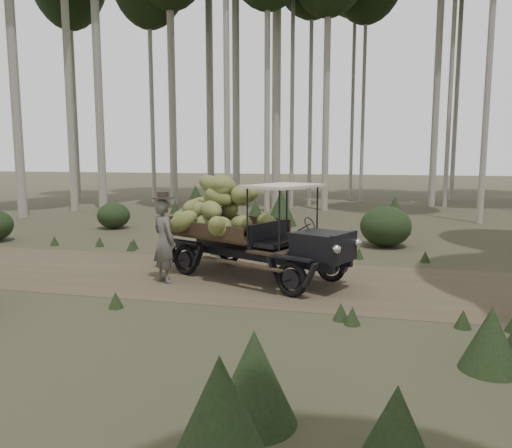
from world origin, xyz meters
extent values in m
plane|color=#473D2B|center=(0.00, 0.00, 0.00)|extent=(120.00, 120.00, 0.00)
cube|color=brown|center=(0.00, 0.00, 0.00)|extent=(70.00, 4.00, 0.01)
cube|color=black|center=(2.40, -0.53, 0.93)|extent=(1.22, 1.19, 0.51)
cube|color=black|center=(2.87, -0.74, 0.93)|extent=(0.47, 0.89, 0.58)
cube|color=black|center=(1.22, 0.01, 1.03)|extent=(0.61, 1.22, 0.51)
cube|color=#38281C|center=(0.03, 0.55, 0.93)|extent=(3.08, 2.61, 0.07)
cube|color=#38281C|center=(0.37, 1.32, 1.10)|extent=(2.40, 1.13, 0.30)
cube|color=#38281C|center=(-0.32, -0.21, 1.10)|extent=(2.40, 1.13, 0.30)
cube|color=#38281C|center=(-1.16, 1.09, 1.10)|extent=(0.75, 1.55, 0.30)
cube|color=beige|center=(1.58, -0.15, 2.07)|extent=(1.63, 1.89, 0.06)
cube|color=black|center=(1.06, 0.47, 0.58)|extent=(3.95, 1.86, 0.17)
cube|color=black|center=(0.77, -0.18, 0.58)|extent=(3.95, 1.86, 0.17)
torus|color=black|center=(2.54, 0.23, 0.35)|extent=(0.70, 0.41, 0.71)
torus|color=black|center=(1.93, -1.13, 0.35)|extent=(0.70, 0.41, 0.71)
torus|color=black|center=(-0.09, 1.43, 0.35)|extent=(0.70, 0.41, 0.71)
torus|color=black|center=(-0.71, 0.07, 0.35)|extent=(0.70, 0.41, 0.71)
sphere|color=beige|center=(3.11, -0.39, 0.98)|extent=(0.17, 0.17, 0.17)
sphere|color=beige|center=(2.77, -1.16, 0.98)|extent=(0.17, 0.17, 0.17)
ellipsoid|color=olive|center=(-1.00, 0.87, 1.14)|extent=(0.80, 0.48, 0.66)
ellipsoid|color=olive|center=(-0.11, 0.15, 1.49)|extent=(0.82, 0.87, 0.48)
ellipsoid|color=olive|center=(-0.27, 0.74, 1.74)|extent=(0.72, 0.85, 0.55)
ellipsoid|color=olive|center=(0.07, 0.58, 1.99)|extent=(0.78, 0.86, 0.54)
ellipsoid|color=olive|center=(1.08, 0.56, 1.18)|extent=(0.83, 0.88, 0.54)
ellipsoid|color=olive|center=(-0.58, 0.42, 1.43)|extent=(0.79, 0.45, 0.55)
ellipsoid|color=olive|center=(0.01, 0.34, 1.77)|extent=(0.74, 0.35, 0.54)
ellipsoid|color=olive|center=(0.11, 0.50, 1.97)|extent=(0.55, 0.76, 0.51)
ellipsoid|color=olive|center=(0.57, 0.15, 1.17)|extent=(0.91, 0.94, 0.65)
ellipsoid|color=olive|center=(-0.63, 0.50, 1.50)|extent=(0.60, 0.80, 0.41)
ellipsoid|color=olive|center=(0.51, 0.44, 1.81)|extent=(0.57, 0.82, 0.53)
ellipsoid|color=olive|center=(0.13, 0.46, 2.00)|extent=(0.69, 0.86, 0.58)
ellipsoid|color=olive|center=(0.31, -0.37, 1.20)|extent=(0.60, 0.73, 0.47)
ellipsoid|color=olive|center=(0.15, 0.69, 1.43)|extent=(0.77, 0.79, 0.60)
ellipsoid|color=olive|center=(0.45, 0.69, 1.79)|extent=(0.91, 0.57, 0.54)
ellipsoid|color=olive|center=(-0.16, 0.57, 2.01)|extent=(0.95, 0.66, 0.68)
ellipsoid|color=olive|center=(-0.48, 1.09, 1.17)|extent=(0.59, 0.73, 0.44)
ellipsoid|color=olive|center=(-0.65, 1.11, 1.46)|extent=(0.83, 0.54, 0.55)
ellipsoid|color=olive|center=(0.01, 0.78, 1.73)|extent=(0.69, 0.86, 0.62)
ellipsoid|color=olive|center=(0.01, 0.54, 2.05)|extent=(0.57, 0.78, 0.50)
ellipsoid|color=olive|center=(-0.27, 0.17, 1.16)|extent=(0.81, 0.68, 0.62)
ellipsoid|color=olive|center=(-0.68, -0.10, 1.25)|extent=(0.89, 0.61, 0.71)
ellipsoid|color=olive|center=(0.25, -0.52, 1.23)|extent=(0.52, 0.82, 0.65)
imported|color=#52514B|center=(-0.91, -0.62, 0.89)|extent=(0.78, 0.73, 1.79)
cylinder|color=#2F2621|center=(-0.91, -0.62, 1.81)|extent=(0.67, 0.67, 0.02)
cylinder|color=#2F2621|center=(-0.91, -0.62, 1.87)|extent=(0.33, 0.33, 0.14)
cylinder|color=#B2AD9E|center=(-6.63, 19.36, 10.94)|extent=(0.44, 0.44, 21.88)
cylinder|color=#B2AD9E|center=(-0.86, 15.27, 9.07)|extent=(0.21, 0.21, 18.15)
cylinder|color=#B2AD9E|center=(-4.07, 16.18, 10.33)|extent=(0.39, 0.39, 20.67)
cylinder|color=#B2AD9E|center=(0.98, 14.11, 7.58)|extent=(0.32, 0.32, 15.15)
cylinder|color=#B2AD9E|center=(-0.09, 16.46, 8.04)|extent=(0.21, 0.21, 16.08)
cylinder|color=#B2AD9E|center=(-1.69, 13.12, 7.74)|extent=(0.27, 0.27, 15.49)
cylinder|color=#B2AD9E|center=(-7.76, 16.43, 9.62)|extent=(0.20, 0.20, 19.24)
cylinder|color=#B2AD9E|center=(-2.01, 16.88, 9.29)|extent=(0.38, 0.38, 18.57)
cylinder|color=#B2AD9E|center=(6.92, 17.17, 9.57)|extent=(0.22, 0.22, 19.14)
cylinder|color=#B2AD9E|center=(-9.03, 16.24, 8.01)|extent=(0.24, 0.24, 16.03)
cylinder|color=#B2AD9E|center=(-8.86, 18.95, 11.27)|extent=(0.26, 0.26, 22.54)
cylinder|color=#B2AD9E|center=(-14.39, 16.91, 8.35)|extent=(0.30, 0.30, 16.69)
cylinder|color=#B2AD9E|center=(1.90, 20.45, 8.82)|extent=(0.21, 0.21, 17.63)
cylinder|color=#B2AD9E|center=(7.81, 21.45, 10.61)|extent=(0.26, 0.26, 21.23)
cylinder|color=#B2AD9E|center=(2.57, 18.89, 8.20)|extent=(0.21, 0.21, 16.40)
cylinder|color=#B2AD9E|center=(-7.41, 15.31, 8.54)|extent=(0.38, 0.38, 17.07)
cone|color=#233319|center=(2.31, -5.68, 0.49)|extent=(0.88, 0.88, 0.98)
cone|color=#233319|center=(-1.81, 11.31, 0.36)|extent=(0.64, 0.64, 0.71)
cone|color=#233319|center=(-4.57, 11.11, 0.68)|extent=(1.22, 1.22, 1.36)
cone|color=#233319|center=(-5.59, 11.12, 0.30)|extent=(0.54, 0.54, 0.60)
cone|color=#233319|center=(-0.10, 8.42, 0.68)|extent=(1.22, 1.22, 1.36)
cone|color=#233319|center=(3.68, -6.25, 0.41)|extent=(0.75, 0.75, 0.83)
ellipsoid|color=#233319|center=(3.75, 4.78, 0.61)|extent=(1.50, 1.50, 1.20)
cone|color=#233319|center=(4.91, -3.77, 0.42)|extent=(0.76, 0.76, 0.84)
cone|color=#233319|center=(4.08, 7.40, 0.65)|extent=(1.18, 1.18, 1.31)
cone|color=#233319|center=(-0.44, 7.32, 0.29)|extent=(0.51, 0.51, 0.57)
ellipsoid|color=#233319|center=(-5.97, 6.21, 0.49)|extent=(1.19, 1.19, 0.95)
cone|color=#233319|center=(-1.00, -2.54, 0.15)|extent=(0.27, 0.27, 0.30)
cone|color=#233319|center=(-2.36, 2.41, 0.15)|extent=(0.27, 0.27, 0.30)
cone|color=#233319|center=(-1.37, 2.44, 0.15)|extent=(0.27, 0.27, 0.30)
cone|color=#233319|center=(-5.93, 2.63, 0.15)|extent=(0.27, 0.27, 0.30)
cone|color=#233319|center=(-0.61, 2.31, 0.15)|extent=(0.27, 0.27, 0.30)
cone|color=#233319|center=(-0.82, 2.49, 0.15)|extent=(0.27, 0.27, 0.30)
cone|color=#233319|center=(4.71, 2.76, 0.15)|extent=(0.27, 0.27, 0.30)
cone|color=#233319|center=(-3.29, 2.42, 0.15)|extent=(0.27, 0.27, 0.30)
cone|color=#233319|center=(2.94, -2.27, 0.15)|extent=(0.27, 0.27, 0.30)
cone|color=#233319|center=(3.14, -2.45, 0.15)|extent=(0.27, 0.27, 0.30)
cone|color=#233319|center=(4.84, -2.19, 0.15)|extent=(0.27, 0.27, 0.30)
cone|color=#233319|center=(-4.52, 2.80, 0.15)|extent=(0.27, 0.27, 0.30)
cone|color=#233319|center=(3.05, 2.80, 0.15)|extent=(0.27, 0.27, 0.30)
cone|color=#233319|center=(-3.36, 2.71, 0.15)|extent=(0.27, 0.27, 0.30)
camera|label=1|loc=(3.45, -10.30, 2.71)|focal=35.00mm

